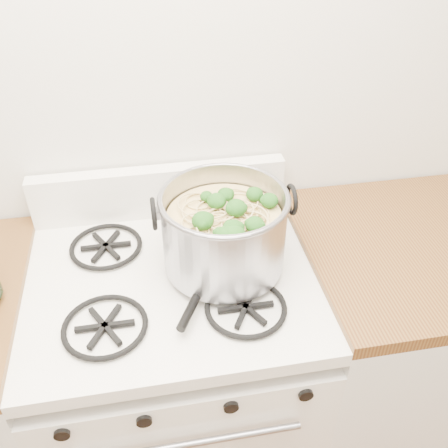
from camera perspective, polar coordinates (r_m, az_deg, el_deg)
The scene contains 6 objects.
gas_range at distance 1.69m, azimuth -4.99°, elevation -17.77°, with size 0.76×0.66×0.92m.
counter_left at distance 1.74m, azimuth -22.78°, elevation -18.41°, with size 0.25×0.65×0.92m.
counter_right at distance 1.90m, azimuth 22.94°, elevation -12.11°, with size 1.00×0.65×0.92m.
stock_pot at distance 1.28m, azimuth 0.00°, elevation -0.92°, with size 0.36×0.33×0.22m.
spatula at distance 1.33m, azimuth -1.01°, elevation -4.03°, with size 0.29×0.31×0.02m, color black, non-canonical shape.
glass_bowl at distance 1.51m, azimuth 1.01°, elevation 1.65°, with size 0.11×0.11×0.03m, color white.
Camera 1 is at (-0.03, 0.29, 1.81)m, focal length 40.00 mm.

